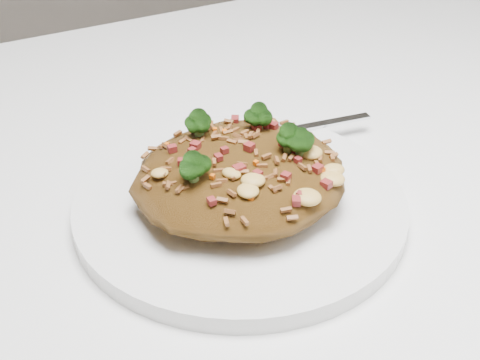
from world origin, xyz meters
name	(u,v)px	position (x,y,z in m)	size (l,w,h in m)	color
dining_table	(237,290)	(0.00, 0.00, 0.66)	(1.20, 0.80, 0.75)	white
plate	(240,204)	(0.00, -0.01, 0.76)	(0.25, 0.25, 0.01)	white
fried_rice	(240,167)	(0.00, -0.01, 0.79)	(0.16, 0.14, 0.06)	brown
fork	(293,130)	(0.08, 0.05, 0.77)	(0.16, 0.04, 0.00)	silver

